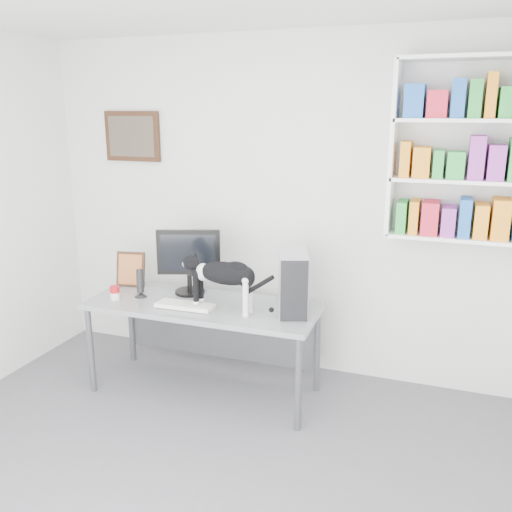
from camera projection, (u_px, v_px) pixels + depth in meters
name	position (u px, v px, depth m)	size (l,w,h in m)	color
room	(149.00, 277.00, 2.56)	(4.01, 4.01, 2.70)	#59595E
bookshelf	(469.00, 151.00, 3.65)	(1.03, 0.28, 1.24)	white
wall_art	(132.00, 136.00, 4.64)	(0.52, 0.04, 0.42)	#402214
desk	(204.00, 348.00, 4.14)	(1.73, 0.67, 0.72)	gray
monitor	(189.00, 261.00, 4.20)	(0.49, 0.23, 0.52)	black
keyboard	(185.00, 305.00, 3.95)	(0.43, 0.16, 0.03)	white
pc_tower	(293.00, 281.00, 3.84)	(0.19, 0.44, 0.44)	#B5B5BA
speaker	(140.00, 283.00, 4.15)	(0.10, 0.10, 0.23)	black
leaning_print	(131.00, 268.00, 4.41)	(0.24, 0.09, 0.29)	#402214
soup_can	(115.00, 293.00, 4.11)	(0.07, 0.07, 0.10)	red
cat	(224.00, 286.00, 3.82)	(0.63, 0.17, 0.39)	black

